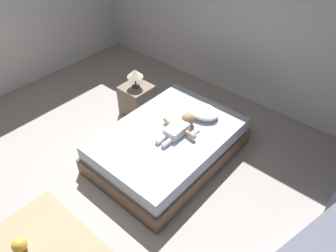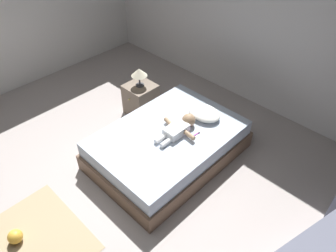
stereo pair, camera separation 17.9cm
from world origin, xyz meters
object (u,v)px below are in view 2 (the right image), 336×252
object	(u,v)px
nightstand	(141,99)
toy_ball	(15,237)
bed	(168,145)
pillow	(204,113)
lamp	(139,73)
toothbrush	(196,134)
baby	(180,127)

from	to	relation	value
nightstand	toy_ball	size ratio (longest dim) A/B	3.22
bed	nightstand	bearing A→B (deg)	157.33
pillow	toy_ball	distance (m)	2.61
bed	lamp	world-z (taller)	lamp
toothbrush	toy_ball	bearing A→B (deg)	-104.09
nightstand	lamp	bearing A→B (deg)	90.00
toothbrush	pillow	bearing A→B (deg)	114.06
pillow	toy_ball	bearing A→B (deg)	-98.63
baby	bed	bearing A→B (deg)	-129.53
toy_ball	lamp	bearing A→B (deg)	106.71
bed	nightstand	xyz separation A→B (m)	(-0.98, 0.41, 0.03)
lamp	toothbrush	bearing A→B (deg)	-9.42
pillow	nightstand	size ratio (longest dim) A/B	0.92
baby	lamp	xyz separation A→B (m)	(-1.08, 0.30, 0.20)
pillow	lamp	size ratio (longest dim) A/B	1.60
baby	nightstand	bearing A→B (deg)	164.62
baby	toothbrush	distance (m)	0.21
bed	toothbrush	world-z (taller)	toothbrush
bed	toy_ball	size ratio (longest dim) A/B	12.58
baby	lamp	distance (m)	1.14
toothbrush	nightstand	size ratio (longest dim) A/B	0.33
toothbrush	baby	bearing A→B (deg)	-155.16
baby	toy_ball	bearing A→B (deg)	-99.76
toothbrush	nightstand	xyz separation A→B (m)	(-1.27, 0.21, -0.20)
toothbrush	toy_ball	size ratio (longest dim) A/B	1.07
pillow	toy_ball	world-z (taller)	pillow
pillow	nightstand	world-z (taller)	pillow
pillow	baby	xyz separation A→B (m)	(-0.03, -0.45, 0.01)
baby	nightstand	distance (m)	1.15
baby	pillow	bearing A→B (deg)	86.74
bed	lamp	distance (m)	1.18
toothbrush	nightstand	bearing A→B (deg)	170.58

